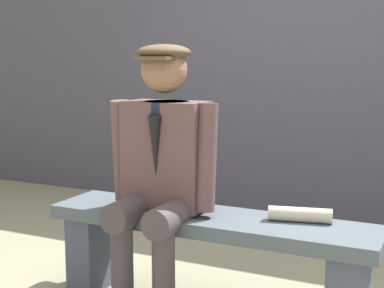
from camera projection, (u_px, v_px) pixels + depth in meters
The scene contains 4 objects.
bench at pixel (209, 245), 2.80m from camera, with size 1.67×0.39×0.49m.
seated_man at pixel (161, 163), 2.78m from camera, with size 0.59×0.55×1.33m.
rolled_magazine at pixel (300, 215), 2.65m from camera, with size 0.07×0.07×0.30m, color beige.
stadium_wall at pixel (312, 83), 4.49m from camera, with size 12.00×0.24×2.15m, color #464555.
Camera 1 is at (-1.09, 2.46, 1.25)m, focal length 52.30 mm.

